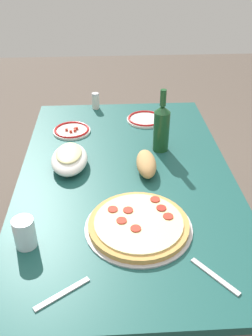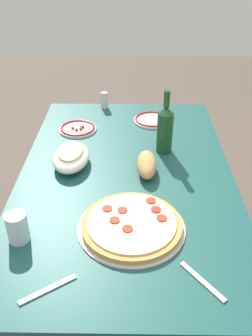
{
  "view_description": "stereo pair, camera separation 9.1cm",
  "coord_description": "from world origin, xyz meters",
  "px_view_note": "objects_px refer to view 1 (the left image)",
  "views": [
    {
      "loc": [
        -1.24,
        0.07,
        1.55
      ],
      "look_at": [
        0.0,
        0.0,
        0.73
      ],
      "focal_mm": 39.76,
      "sensor_mm": 36.0,
      "label": 1
    },
    {
      "loc": [
        -1.24,
        -0.02,
        1.55
      ],
      "look_at": [
        0.0,
        0.0,
        0.73
      ],
      "focal_mm": 39.76,
      "sensor_mm": 36.0,
      "label": 2
    }
  ],
  "objects_px": {
    "dining_table": "(126,196)",
    "side_plate_far": "(145,119)",
    "side_plate_near": "(72,130)",
    "spice_shaker": "(96,101)",
    "bread_loaf": "(146,164)",
    "wine_bottle": "(161,127)",
    "pepperoni_pizza": "(139,225)",
    "baked_pasta_dish": "(69,158)",
    "water_glass": "(25,233)"
  },
  "relations": [
    {
      "from": "wine_bottle",
      "to": "side_plate_far",
      "type": "bearing_deg",
      "value": 7.29
    },
    {
      "from": "pepperoni_pizza",
      "to": "bread_loaf",
      "type": "bearing_deg",
      "value": -10.03
    },
    {
      "from": "pepperoni_pizza",
      "to": "spice_shaker",
      "type": "xyz_separation_m",
      "value": [
        0.97,
        0.15,
        0.03
      ]
    },
    {
      "from": "water_glass",
      "to": "spice_shaker",
      "type": "xyz_separation_m",
      "value": [
        1.03,
        -0.21,
        -0.01
      ]
    },
    {
      "from": "pepperoni_pizza",
      "to": "side_plate_far",
      "type": "relative_size",
      "value": 1.89
    },
    {
      "from": "wine_bottle",
      "to": "baked_pasta_dish",
      "type": "bearing_deg",
      "value": 106.46
    },
    {
      "from": "baked_pasta_dish",
      "to": "bread_loaf",
      "type": "relative_size",
      "value": 1.27
    },
    {
      "from": "dining_table",
      "to": "side_plate_far",
      "type": "distance_m",
      "value": 0.52
    },
    {
      "from": "baked_pasta_dish",
      "to": "side_plate_near",
      "type": "distance_m",
      "value": 0.31
    },
    {
      "from": "water_glass",
      "to": "bread_loaf",
      "type": "height_order",
      "value": "water_glass"
    },
    {
      "from": "pepperoni_pizza",
      "to": "spice_shaker",
      "type": "height_order",
      "value": "spice_shaker"
    },
    {
      "from": "pepperoni_pizza",
      "to": "baked_pasta_dish",
      "type": "distance_m",
      "value": 0.47
    },
    {
      "from": "bread_loaf",
      "to": "spice_shaker",
      "type": "bearing_deg",
      "value": 18.42
    },
    {
      "from": "dining_table",
      "to": "bread_loaf",
      "type": "distance_m",
      "value": 0.17
    },
    {
      "from": "dining_table",
      "to": "baked_pasta_dish",
      "type": "bearing_deg",
      "value": 72.41
    },
    {
      "from": "bread_loaf",
      "to": "dining_table",
      "type": "bearing_deg",
      "value": 102.58
    },
    {
      "from": "pepperoni_pizza",
      "to": "spice_shaker",
      "type": "distance_m",
      "value": 0.99
    },
    {
      "from": "pepperoni_pizza",
      "to": "wine_bottle",
      "type": "relative_size",
      "value": 1.27
    },
    {
      "from": "side_plate_far",
      "to": "bread_loaf",
      "type": "distance_m",
      "value": 0.47
    },
    {
      "from": "baked_pasta_dish",
      "to": "pepperoni_pizza",
      "type": "bearing_deg",
      "value": -147.17
    },
    {
      "from": "pepperoni_pizza",
      "to": "water_glass",
      "type": "height_order",
      "value": "water_glass"
    },
    {
      "from": "spice_shaker",
      "to": "water_glass",
      "type": "bearing_deg",
      "value": 168.64
    },
    {
      "from": "side_plate_near",
      "to": "spice_shaker",
      "type": "distance_m",
      "value": 0.3
    },
    {
      "from": "pepperoni_pizza",
      "to": "bread_loaf",
      "type": "height_order",
      "value": "bread_loaf"
    },
    {
      "from": "baked_pasta_dish",
      "to": "water_glass",
      "type": "xyz_separation_m",
      "value": [
        -0.45,
        0.11,
        0.01
      ]
    },
    {
      "from": "baked_pasta_dish",
      "to": "side_plate_far",
      "type": "bearing_deg",
      "value": -40.92
    },
    {
      "from": "side_plate_far",
      "to": "water_glass",
      "type": "bearing_deg",
      "value": 151.78
    },
    {
      "from": "water_glass",
      "to": "spice_shaker",
      "type": "bearing_deg",
      "value": -11.36
    },
    {
      "from": "side_plate_near",
      "to": "water_glass",
      "type": "bearing_deg",
      "value": 172.98
    },
    {
      "from": "baked_pasta_dish",
      "to": "water_glass",
      "type": "bearing_deg",
      "value": 166.8
    },
    {
      "from": "water_glass",
      "to": "side_plate_near",
      "type": "relative_size",
      "value": 0.56
    },
    {
      "from": "baked_pasta_dish",
      "to": "wine_bottle",
      "type": "relative_size",
      "value": 0.85
    },
    {
      "from": "dining_table",
      "to": "water_glass",
      "type": "xyz_separation_m",
      "value": [
        -0.38,
        0.34,
        0.16
      ]
    },
    {
      "from": "wine_bottle",
      "to": "pepperoni_pizza",
      "type": "bearing_deg",
      "value": 164.47
    },
    {
      "from": "baked_pasta_dish",
      "to": "side_plate_near",
      "type": "bearing_deg",
      "value": 2.25
    },
    {
      "from": "pepperoni_pizza",
      "to": "baked_pasta_dish",
      "type": "bearing_deg",
      "value": 32.83
    },
    {
      "from": "side_plate_near",
      "to": "side_plate_far",
      "type": "bearing_deg",
      "value": -74.26
    },
    {
      "from": "baked_pasta_dish",
      "to": "side_plate_far",
      "type": "xyz_separation_m",
      "value": [
        0.41,
        -0.36,
        -0.03
      ]
    },
    {
      "from": "side_plate_near",
      "to": "baked_pasta_dish",
      "type": "bearing_deg",
      "value": -177.75
    },
    {
      "from": "dining_table",
      "to": "pepperoni_pizza",
      "type": "distance_m",
      "value": 0.34
    },
    {
      "from": "side_plate_far",
      "to": "bread_loaf",
      "type": "height_order",
      "value": "bread_loaf"
    },
    {
      "from": "dining_table",
      "to": "side_plate_near",
      "type": "relative_size",
      "value": 7.76
    },
    {
      "from": "baked_pasta_dish",
      "to": "side_plate_far",
      "type": "distance_m",
      "value": 0.55
    },
    {
      "from": "pepperoni_pizza",
      "to": "bread_loaf",
      "type": "xyz_separation_m",
      "value": [
        0.34,
        -0.06,
        0.02
      ]
    },
    {
      "from": "spice_shaker",
      "to": "bread_loaf",
      "type": "bearing_deg",
      "value": -161.58
    },
    {
      "from": "dining_table",
      "to": "spice_shaker",
      "type": "bearing_deg",
      "value": 11.1
    },
    {
      "from": "dining_table",
      "to": "bread_loaf",
      "type": "relative_size",
      "value": 7.45
    },
    {
      "from": "dining_table",
      "to": "side_plate_near",
      "type": "distance_m",
      "value": 0.47
    },
    {
      "from": "side_plate_near",
      "to": "spice_shaker",
      "type": "height_order",
      "value": "spice_shaker"
    },
    {
      "from": "baked_pasta_dish",
      "to": "bread_loaf",
      "type": "distance_m",
      "value": 0.32
    }
  ]
}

